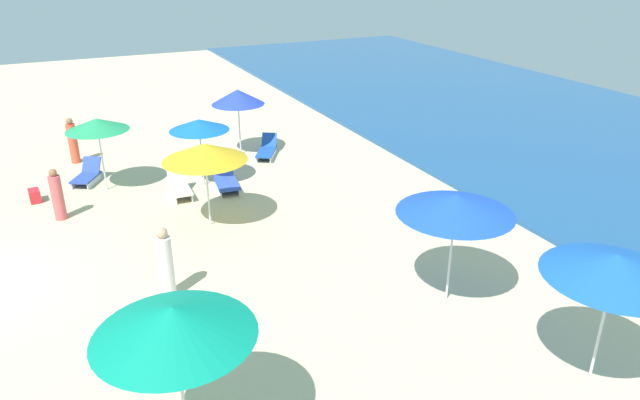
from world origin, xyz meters
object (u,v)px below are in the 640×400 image
Objects in this scene: lounge_chair_3_0 at (267,150)px; umbrella_6 at (174,322)px; lounge_chair_2_0 at (180,188)px; umbrella_5 at (205,152)px; umbrella_1 at (616,266)px; umbrella_2 at (199,125)px; beachgoer_3 at (57,196)px; lounge_chair_4_0 at (87,175)px; beachgoer_0 at (73,142)px; umbrella_4 at (97,125)px; lounge_chair_2_1 at (226,182)px; beachgoer_2 at (165,265)px; cooler_box_1 at (35,196)px; umbrella_3 at (238,97)px; umbrella_0 at (456,204)px.

umbrella_6 reaches higher than lounge_chair_3_0.
lounge_chair_2_0 is 3.04m from umbrella_5.
umbrella_1 reaches higher than umbrella_2.
umbrella_1 is at bearing -95.69° from beachgoer_3.
umbrella_6 is (12.56, 0.32, 2.22)m from lounge_chair_4_0.
beachgoer_0 reaches higher than beachgoer_3.
lounge_chair_3_0 is at bearing 97.77° from umbrella_4.
beachgoer_0 is 4.92m from beachgoer_3.
umbrella_5 is 7.78m from beachgoer_0.
lounge_chair_2_1 is 3.29m from lounge_chair_3_0.
umbrella_5 is 3.89m from beachgoer_2.
lounge_chair_4_0 is (-1.79, -3.41, -1.76)m from umbrella_2.
lounge_chair_2_0 is at bearing -172.86° from umbrella_5.
umbrella_4 is at bearing 87.20° from cooler_box_1.
lounge_chair_4_0 reaches higher than lounge_chair_2_1.
umbrella_5 is at bearing 43.52° from cooler_box_1.
umbrella_4 is 2.68m from beachgoer_3.
umbrella_5 is at bearing -70.90° from beachgoer_3.
lounge_chair_3_0 is at bearing -88.20° from beachgoer_0.
umbrella_6 is (13.18, -5.15, 0.31)m from umbrella_3.
cooler_box_1 is (-9.72, -8.12, -2.11)m from umbrella_0.
beachgoer_0 is (-1.64, -5.67, -1.39)m from umbrella_3.
umbrella_2 is 4.24m from lounge_chair_4_0.
umbrella_6 is 10.20m from beachgoer_3.
umbrella_0 is 1.48× the size of beachgoer_2.
lounge_chair_2_0 is 3.46m from lounge_chair_4_0.
umbrella_2 is 6.73m from beachgoer_2.
lounge_chair_2_0 reaches higher than lounge_chair_4_0.
umbrella_0 is at bearing -28.88° from lounge_chair_4_0.
umbrella_0 reaches higher than umbrella_3.
umbrella_5 is (-9.28, -4.27, -0.34)m from umbrella_1.
umbrella_5 reaches higher than lounge_chair_2_1.
umbrella_0 is 5.43× the size of cooler_box_1.
beachgoer_2 is 1.12× the size of beachgoer_3.
beachgoer_2 reaches higher than cooler_box_1.
umbrella_2 is at bearing 75.05° from cooler_box_1.
umbrella_5 reaches higher than beachgoer_0.
beachgoer_0 reaches higher than lounge_chair_2_0.
beachgoer_3 reaches higher than cooler_box_1.
umbrella_0 is 12.68m from lounge_chair_4_0.
umbrella_0 is 1.53× the size of beachgoer_0.
cooler_box_1 is at bearing -77.37° from umbrella_3.
umbrella_5 is at bearing -95.57° from lounge_chair_3_0.
umbrella_1 is at bearing 6.22° from umbrella_3.
umbrella_1 is 10.22m from umbrella_5.
lounge_chair_3_0 is 7.66m from beachgoer_3.
lounge_chair_3_0 is at bearing -21.42° from beachgoer_3.
umbrella_1 reaches higher than beachgoer_2.
lounge_chair_3_0 is 6.14m from umbrella_5.
umbrella_4 is at bearing 9.47° from beachgoer_3.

